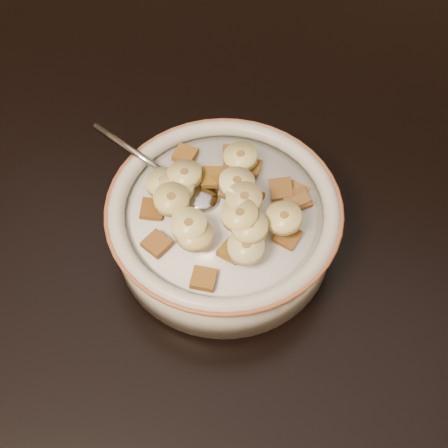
# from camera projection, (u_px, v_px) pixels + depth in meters

# --- Properties ---
(floor) EXTENTS (4.00, 4.50, 0.10)m
(floor) POSITION_uv_depth(u_px,v_px,m) (147.00, 394.00, 1.33)
(floor) COLOR #422816
(floor) RESTS_ON ground
(table) EXTENTS (1.42, 0.93, 0.04)m
(table) POSITION_uv_depth(u_px,v_px,m) (74.00, 163.00, 0.68)
(table) COLOR black
(table) RESTS_ON floor
(cereal_bowl) EXTENTS (0.20, 0.20, 0.05)m
(cereal_bowl) POSITION_uv_depth(u_px,v_px,m) (224.00, 227.00, 0.58)
(cereal_bowl) COLOR beige
(cereal_bowl) RESTS_ON table
(milk) EXTENTS (0.17, 0.17, 0.00)m
(milk) POSITION_uv_depth(u_px,v_px,m) (224.00, 213.00, 0.56)
(milk) COLOR white
(milk) RESTS_ON cereal_bowl
(spoon) EXTENTS (0.06, 0.05, 0.01)m
(spoon) POSITION_uv_depth(u_px,v_px,m) (195.00, 193.00, 0.57)
(spoon) COLOR #A0A0A0
(spoon) RESTS_ON cereal_bowl
(cereal_square_0) EXTENTS (0.03, 0.03, 0.01)m
(cereal_square_0) POSITION_uv_depth(u_px,v_px,m) (299.00, 199.00, 0.56)
(cereal_square_0) COLOR brown
(cereal_square_0) RESTS_ON milk
(cereal_square_1) EXTENTS (0.02, 0.02, 0.01)m
(cereal_square_1) POSITION_uv_depth(u_px,v_px,m) (287.00, 236.00, 0.54)
(cereal_square_1) COLOR brown
(cereal_square_1) RESTS_ON milk
(cereal_square_2) EXTENTS (0.02, 0.02, 0.01)m
(cereal_square_2) POSITION_uv_depth(u_px,v_px,m) (185.00, 154.00, 0.59)
(cereal_square_2) COLOR brown
(cereal_square_2) RESTS_ON milk
(cereal_square_3) EXTENTS (0.02, 0.02, 0.01)m
(cereal_square_3) POSITION_uv_depth(u_px,v_px,m) (250.00, 167.00, 0.58)
(cereal_square_3) COLOR brown
(cereal_square_3) RESTS_ON milk
(cereal_square_4) EXTENTS (0.02, 0.02, 0.01)m
(cereal_square_4) POSITION_uv_depth(u_px,v_px,m) (250.00, 198.00, 0.54)
(cereal_square_4) COLOR brown
(cereal_square_4) RESTS_ON milk
(cereal_square_5) EXTENTS (0.03, 0.03, 0.01)m
(cereal_square_5) POSITION_uv_depth(u_px,v_px,m) (232.00, 251.00, 0.53)
(cereal_square_5) COLOR olive
(cereal_square_5) RESTS_ON milk
(cereal_square_6) EXTENTS (0.02, 0.02, 0.01)m
(cereal_square_6) POSITION_uv_depth(u_px,v_px,m) (232.00, 186.00, 0.55)
(cereal_square_6) COLOR brown
(cereal_square_6) RESTS_ON milk
(cereal_square_7) EXTENTS (0.03, 0.03, 0.01)m
(cereal_square_7) POSITION_uv_depth(u_px,v_px,m) (238.00, 188.00, 0.55)
(cereal_square_7) COLOR brown
(cereal_square_7) RESTS_ON milk
(cereal_square_8) EXTENTS (0.02, 0.02, 0.01)m
(cereal_square_8) POSITION_uv_depth(u_px,v_px,m) (213.00, 177.00, 0.56)
(cereal_square_8) COLOR brown
(cereal_square_8) RESTS_ON milk
(cereal_square_9) EXTENTS (0.03, 0.03, 0.01)m
(cereal_square_9) POSITION_uv_depth(u_px,v_px,m) (157.00, 244.00, 0.53)
(cereal_square_9) COLOR brown
(cereal_square_9) RESTS_ON milk
(cereal_square_10) EXTENTS (0.03, 0.03, 0.01)m
(cereal_square_10) POSITION_uv_depth(u_px,v_px,m) (224.00, 177.00, 0.56)
(cereal_square_10) COLOR #8D5E1B
(cereal_square_10) RESTS_ON milk
(cereal_square_11) EXTENTS (0.02, 0.02, 0.01)m
(cereal_square_11) POSITION_uv_depth(u_px,v_px,m) (204.00, 279.00, 0.52)
(cereal_square_11) COLOR olive
(cereal_square_11) RESTS_ON milk
(cereal_square_12) EXTENTS (0.02, 0.02, 0.01)m
(cereal_square_12) POSITION_uv_depth(u_px,v_px,m) (231.00, 178.00, 0.56)
(cereal_square_12) COLOR brown
(cereal_square_12) RESTS_ON milk
(cereal_square_13) EXTENTS (0.03, 0.03, 0.01)m
(cereal_square_13) POSITION_uv_depth(u_px,v_px,m) (234.00, 154.00, 0.59)
(cereal_square_13) COLOR brown
(cereal_square_13) RESTS_ON milk
(cereal_square_14) EXTENTS (0.02, 0.02, 0.01)m
(cereal_square_14) POSITION_uv_depth(u_px,v_px,m) (233.00, 189.00, 0.54)
(cereal_square_14) COLOR brown
(cereal_square_14) RESTS_ON milk
(cereal_square_15) EXTENTS (0.02, 0.02, 0.01)m
(cereal_square_15) POSITION_uv_depth(u_px,v_px,m) (152.00, 209.00, 0.56)
(cereal_square_15) COLOR brown
(cereal_square_15) RESTS_ON milk
(cereal_square_16) EXTENTS (0.03, 0.03, 0.01)m
(cereal_square_16) POSITION_uv_depth(u_px,v_px,m) (296.00, 200.00, 0.56)
(cereal_square_16) COLOR brown
(cereal_square_16) RESTS_ON milk
(cereal_square_17) EXTENTS (0.02, 0.02, 0.01)m
(cereal_square_17) POSITION_uv_depth(u_px,v_px,m) (295.00, 192.00, 0.57)
(cereal_square_17) COLOR olive
(cereal_square_17) RESTS_ON milk
(cereal_square_18) EXTENTS (0.03, 0.03, 0.01)m
(cereal_square_18) POSITION_uv_depth(u_px,v_px,m) (281.00, 189.00, 0.56)
(cereal_square_18) COLOR brown
(cereal_square_18) RESTS_ON milk
(cereal_square_19) EXTENTS (0.03, 0.03, 0.01)m
(cereal_square_19) POSITION_uv_depth(u_px,v_px,m) (240.00, 247.00, 0.53)
(cereal_square_19) COLOR brown
(cereal_square_19) RESTS_ON milk
(banana_slice_0) EXTENTS (0.04, 0.04, 0.01)m
(banana_slice_0) POSITION_uv_depth(u_px,v_px,m) (240.00, 157.00, 0.57)
(banana_slice_0) COLOR #CCC065
(banana_slice_0) RESTS_ON milk
(banana_slice_1) EXTENTS (0.04, 0.04, 0.01)m
(banana_slice_1) POSITION_uv_depth(u_px,v_px,m) (163.00, 183.00, 0.55)
(banana_slice_1) COLOR #E7D780
(banana_slice_1) RESTS_ON milk
(banana_slice_2) EXTENTS (0.04, 0.04, 0.01)m
(banana_slice_2) POSITION_uv_depth(u_px,v_px,m) (250.00, 227.00, 0.52)
(banana_slice_2) COLOR beige
(banana_slice_2) RESTS_ON milk
(banana_slice_3) EXTENTS (0.04, 0.04, 0.02)m
(banana_slice_3) POSITION_uv_depth(u_px,v_px,m) (195.00, 235.00, 0.52)
(banana_slice_3) COLOR #E6D289
(banana_slice_3) RESTS_ON milk
(banana_slice_4) EXTENTS (0.04, 0.04, 0.01)m
(banana_slice_4) POSITION_uv_depth(u_px,v_px,m) (189.00, 225.00, 0.52)
(banana_slice_4) COLOR #EEE184
(banana_slice_4) RESTS_ON milk
(banana_slice_5) EXTENTS (0.04, 0.04, 0.01)m
(banana_slice_5) POSITION_uv_depth(u_px,v_px,m) (284.00, 218.00, 0.53)
(banana_slice_5) COLOR #FFDA7C
(banana_slice_5) RESTS_ON milk
(banana_slice_6) EXTENTS (0.04, 0.04, 0.01)m
(banana_slice_6) POSITION_uv_depth(u_px,v_px,m) (185.00, 175.00, 0.56)
(banana_slice_6) COLOR #F0DB81
(banana_slice_6) RESTS_ON milk
(banana_slice_7) EXTENTS (0.04, 0.04, 0.01)m
(banana_slice_7) POSITION_uv_depth(u_px,v_px,m) (246.00, 247.00, 0.52)
(banana_slice_7) COLOR beige
(banana_slice_7) RESTS_ON milk
(banana_slice_8) EXTENTS (0.04, 0.04, 0.01)m
(banana_slice_8) POSITION_uv_depth(u_px,v_px,m) (240.00, 215.00, 0.52)
(banana_slice_8) COLOR #FEE78E
(banana_slice_8) RESTS_ON milk
(banana_slice_9) EXTENTS (0.04, 0.04, 0.01)m
(banana_slice_9) POSITION_uv_depth(u_px,v_px,m) (237.00, 183.00, 0.54)
(banana_slice_9) COLOR #F8EFA5
(banana_slice_9) RESTS_ON milk
(banana_slice_10) EXTENTS (0.04, 0.04, 0.01)m
(banana_slice_10) POSITION_uv_depth(u_px,v_px,m) (244.00, 199.00, 0.53)
(banana_slice_10) COLOR #D9BF74
(banana_slice_10) RESTS_ON milk
(banana_slice_11) EXTENTS (0.04, 0.04, 0.01)m
(banana_slice_11) POSITION_uv_depth(u_px,v_px,m) (171.00, 199.00, 0.54)
(banana_slice_11) COLOR #C9BB6C
(banana_slice_11) RESTS_ON milk
(banana_slice_12) EXTENTS (0.04, 0.04, 0.02)m
(banana_slice_12) POSITION_uv_depth(u_px,v_px,m) (177.00, 187.00, 0.55)
(banana_slice_12) COLOR beige
(banana_slice_12) RESTS_ON milk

